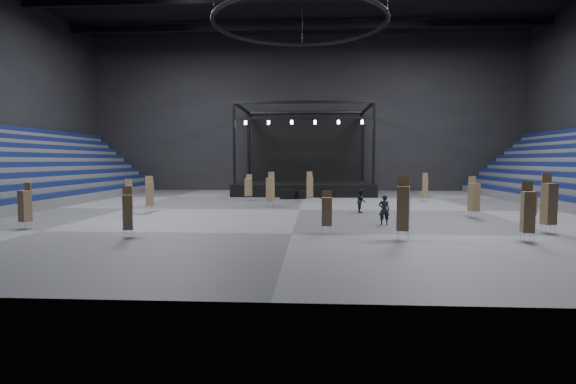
# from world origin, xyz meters

# --- Properties ---
(floor) EXTENTS (50.00, 50.00, 0.00)m
(floor) POSITION_xyz_m (0.00, 0.00, 0.00)
(floor) COLOR #57575A
(floor) RESTS_ON ground
(wall_back) EXTENTS (50.00, 0.20, 18.00)m
(wall_back) POSITION_xyz_m (0.00, 21.00, 9.00)
(wall_back) COLOR black
(wall_back) RESTS_ON ground
(stage) EXTENTS (14.00, 10.00, 9.20)m
(stage) POSITION_xyz_m (0.00, 16.24, 1.45)
(stage) COLOR black
(stage) RESTS_ON floor
(truss_ring) EXTENTS (12.30, 12.30, 5.15)m
(truss_ring) POSITION_xyz_m (-0.00, 0.00, 13.00)
(truss_ring) COLOR black
(truss_ring) RESTS_ON ceiling
(flight_case_left) EXTENTS (1.42, 0.80, 0.91)m
(flight_case_left) POSITION_xyz_m (-1.38, 8.84, 0.45)
(flight_case_left) COLOR black
(flight_case_left) RESTS_ON floor
(flight_case_mid) EXTENTS (1.23, 0.78, 0.76)m
(flight_case_mid) POSITION_xyz_m (-0.29, 9.19, 0.38)
(flight_case_mid) COLOR black
(flight_case_mid) RESTS_ON floor
(flight_case_right) EXTENTS (1.07, 0.61, 0.68)m
(flight_case_right) POSITION_xyz_m (2.12, 9.77, 0.34)
(flight_case_right) COLOR black
(flight_case_right) RESTS_ON floor
(chair_stack_0) EXTENTS (0.53, 0.53, 2.61)m
(chair_stack_0) POSITION_xyz_m (10.24, -11.99, 1.33)
(chair_stack_0) COLOR silver
(chair_stack_0) RESTS_ON floor
(chair_stack_1) EXTENTS (0.57, 0.57, 2.57)m
(chair_stack_1) POSITION_xyz_m (0.67, 6.12, 1.32)
(chair_stack_1) COLOR silver
(chair_stack_1) RESTS_ON floor
(chair_stack_2) EXTENTS (0.62, 0.62, 2.30)m
(chair_stack_2) POSITION_xyz_m (-4.67, 6.88, 1.23)
(chair_stack_2) COLOR silver
(chair_stack_2) RESTS_ON floor
(chair_stack_3) EXTENTS (0.64, 0.64, 2.54)m
(chair_stack_3) POSITION_xyz_m (10.75, -3.97, 1.32)
(chair_stack_3) COLOR silver
(chair_stack_3) RESTS_ON floor
(chair_stack_4) EXTENTS (0.62, 0.62, 2.10)m
(chair_stack_4) POSITION_xyz_m (13.36, -5.51, 1.13)
(chair_stack_4) COLOR silver
(chair_stack_4) RESTS_ON floor
(chair_stack_5) EXTENTS (0.63, 0.63, 2.85)m
(chair_stack_5) POSITION_xyz_m (4.94, -11.99, 1.45)
(chair_stack_5) COLOR silver
(chair_stack_5) RESTS_ON floor
(chair_stack_6) EXTENTS (0.63, 0.63, 2.91)m
(chair_stack_6) POSITION_xyz_m (12.27, -9.68, 1.48)
(chair_stack_6) COLOR silver
(chair_stack_6) RESTS_ON floor
(chair_stack_7) EXTENTS (0.50, 0.50, 2.45)m
(chair_stack_7) POSITION_xyz_m (10.52, 7.16, 1.25)
(chair_stack_7) COLOR silver
(chair_stack_7) RESTS_ON floor
(chair_stack_8) EXTENTS (0.50, 0.50, 2.07)m
(chair_stack_8) POSITION_xyz_m (1.66, -10.49, 1.11)
(chair_stack_8) COLOR silver
(chair_stack_8) RESTS_ON floor
(chair_stack_9) EXTENTS (0.63, 0.63, 2.64)m
(chair_stack_9) POSITION_xyz_m (-2.26, 1.91, 1.36)
(chair_stack_9) COLOR silver
(chair_stack_9) RESTS_ON floor
(chair_stack_10) EXTENTS (0.55, 0.55, 2.33)m
(chair_stack_10) POSITION_xyz_m (-7.40, -11.99, 1.19)
(chair_stack_10) COLOR silver
(chair_stack_10) RESTS_ON floor
(chair_stack_11) EXTENTS (0.60, 0.60, 2.32)m
(chair_stack_11) POSITION_xyz_m (-10.78, -3.83, 1.20)
(chair_stack_11) COLOR silver
(chair_stack_11) RESTS_ON floor
(chair_stack_12) EXTENTS (0.70, 0.70, 2.46)m
(chair_stack_12) POSITION_xyz_m (-10.07, -2.13, 1.30)
(chair_stack_12) COLOR silver
(chair_stack_12) RESTS_ON floor
(chair_stack_13) EXTENTS (0.60, 0.60, 2.36)m
(chair_stack_13) POSITION_xyz_m (-13.64, -9.86, 1.22)
(chair_stack_13) COLOR silver
(chair_stack_13) RESTS_ON floor
(man_center) EXTENTS (0.62, 0.43, 1.64)m
(man_center) POSITION_xyz_m (4.85, -7.25, 0.82)
(man_center) COLOR black
(man_center) RESTS_ON floor
(crew_member) EXTENTS (0.64, 0.79, 1.57)m
(crew_member) POSITION_xyz_m (4.21, -1.60, 0.79)
(crew_member) COLOR black
(crew_member) RESTS_ON floor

